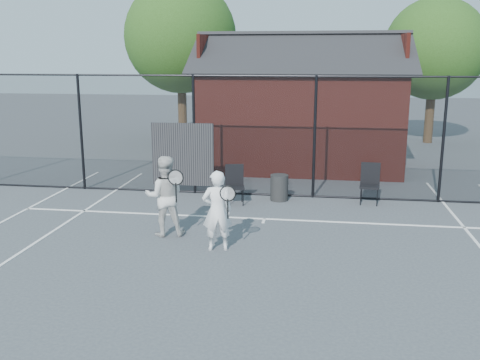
# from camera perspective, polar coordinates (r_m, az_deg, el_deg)

# --- Properties ---
(ground) EXTENTS (80.00, 80.00, 0.00)m
(ground) POSITION_cam_1_polar(r_m,az_deg,el_deg) (8.77, 0.59, -9.93)
(ground) COLOR #3F4348
(ground) RESTS_ON ground
(court_lines) EXTENTS (11.02, 18.00, 0.01)m
(court_lines) POSITION_cam_1_polar(r_m,az_deg,el_deg) (7.58, -0.82, -13.74)
(court_lines) COLOR white
(court_lines) RESTS_ON ground
(fence) EXTENTS (22.04, 3.00, 3.00)m
(fence) POSITION_cam_1_polar(r_m,az_deg,el_deg) (13.22, 2.27, 4.43)
(fence) COLOR black
(fence) RESTS_ON ground
(clubhouse) EXTENTS (6.50, 4.36, 4.19)m
(clubhouse) POSITION_cam_1_polar(r_m,az_deg,el_deg) (17.11, 6.45, 6.85)
(clubhouse) COLOR maroon
(clubhouse) RESTS_ON ground
(tree_left) EXTENTS (4.48, 4.48, 6.44)m
(tree_left) POSITION_cam_1_polar(r_m,az_deg,el_deg) (22.23, -6.35, 14.92)
(tree_left) COLOR #352615
(tree_left) RESTS_ON ground
(tree_right) EXTENTS (3.97, 3.97, 5.70)m
(tree_right) POSITION_cam_1_polar(r_m,az_deg,el_deg) (22.93, 20.06, 12.97)
(tree_right) COLOR #352615
(tree_right) RESTS_ON ground
(player_front) EXTENTS (0.69, 0.54, 1.47)m
(player_front) POSITION_cam_1_polar(r_m,az_deg,el_deg) (9.57, -2.45, -3.27)
(player_front) COLOR white
(player_front) RESTS_ON ground
(player_back) EXTENTS (0.92, 0.78, 1.57)m
(player_back) POSITION_cam_1_polar(r_m,az_deg,el_deg) (10.45, -8.03, -1.70)
(player_back) COLOR silver
(player_back) RESTS_ON ground
(chair_left) EXTENTS (0.52, 0.54, 0.91)m
(chair_left) POSITION_cam_1_polar(r_m,az_deg,el_deg) (12.61, -0.55, -0.59)
(chair_left) COLOR black
(chair_left) RESTS_ON ground
(chair_right) EXTENTS (0.50, 0.52, 0.94)m
(chair_right) POSITION_cam_1_polar(r_m,az_deg,el_deg) (13.00, 13.67, -0.47)
(chair_right) COLOR black
(chair_right) RESTS_ON ground
(waste_bin) EXTENTS (0.47, 0.47, 0.63)m
(waste_bin) POSITION_cam_1_polar(r_m,az_deg,el_deg) (13.01, 4.21, -0.82)
(waste_bin) COLOR black
(waste_bin) RESTS_ON ground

